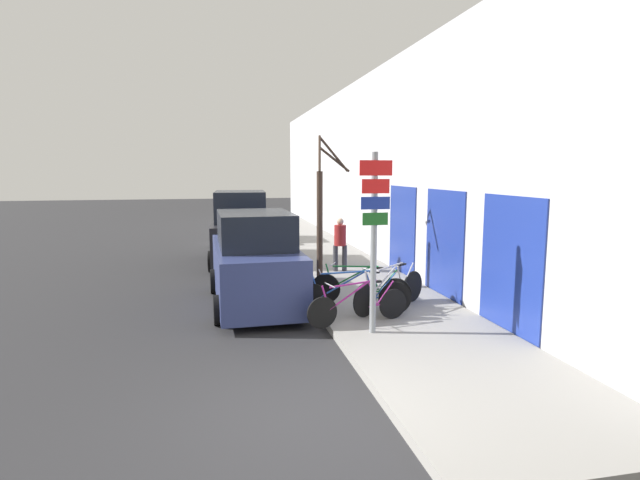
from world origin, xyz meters
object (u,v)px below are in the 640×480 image
at_px(bicycle_2, 390,290).
at_px(bicycle_3, 360,288).
at_px(parked_car_1, 241,232).
at_px(street_tree, 321,219).
at_px(bicycle_0, 359,305).
at_px(parked_car_2, 237,220).
at_px(bicycle_1, 353,296).
at_px(parked_car_0, 255,263).
at_px(pedestrian_near, 340,241).
at_px(signpost, 374,234).

relative_size(bicycle_2, bicycle_3, 1.02).
relative_size(parked_car_1, street_tree, 1.09).
xyz_separation_m(bicycle_0, parked_car_2, (-1.77, 12.90, 0.45)).
relative_size(bicycle_0, bicycle_1, 0.88).
relative_size(bicycle_2, parked_car_2, 0.47).
height_order(parked_car_2, street_tree, street_tree).
distance_m(parked_car_0, street_tree, 2.21).
bearing_deg(parked_car_0, bicycle_3, -27.12).
xyz_separation_m(bicycle_0, street_tree, (-0.06, 3.28, 1.39)).
distance_m(bicycle_2, street_tree, 2.95).
bearing_deg(parked_car_1, parked_car_2, 91.84).
relative_size(parked_car_0, parked_car_2, 1.03).
xyz_separation_m(bicycle_0, bicycle_3, (0.41, 1.26, 0.02)).
bearing_deg(street_tree, parked_car_2, 100.08).
bearing_deg(bicycle_0, parked_car_0, 26.36).
xyz_separation_m(bicycle_3, parked_car_0, (-2.24, 1.06, 0.46)).
distance_m(parked_car_1, street_tree, 4.82).
xyz_separation_m(parked_car_1, parked_car_2, (0.12, 5.23, -0.13)).
distance_m(pedestrian_near, street_tree, 2.22).
height_order(bicycle_1, street_tree, street_tree).
relative_size(signpost, parked_car_2, 0.76).
bearing_deg(street_tree, pedestrian_near, 62.07).
relative_size(bicycle_0, bicycle_3, 1.07).
height_order(bicycle_0, parked_car_0, parked_car_0).
bearing_deg(street_tree, bicycle_3, -77.04).
bearing_deg(parked_car_1, bicycle_3, -67.16).
xyz_separation_m(bicycle_1, pedestrian_near, (0.86, 4.56, 0.51)).
relative_size(bicycle_0, pedestrian_near, 1.35).
xyz_separation_m(bicycle_2, parked_car_2, (-2.73, 12.04, 0.41)).
relative_size(signpost, parked_car_1, 0.79).
relative_size(bicycle_3, parked_car_1, 0.48).
bearing_deg(signpost, bicycle_0, 99.71).
relative_size(signpost, street_tree, 0.86).
xyz_separation_m(signpost, parked_car_2, (-1.87, 13.49, -1.02)).
height_order(parked_car_2, pedestrian_near, parked_car_2).
xyz_separation_m(signpost, pedestrian_near, (0.81, 5.69, -0.92)).
relative_size(bicycle_0, bicycle_2, 1.05).
relative_size(bicycle_0, parked_car_0, 0.48).
relative_size(parked_car_1, pedestrian_near, 2.65).
bearing_deg(parked_car_2, bicycle_1, -81.12).
relative_size(bicycle_1, bicycle_3, 1.21).
bearing_deg(parked_car_1, pedestrian_near, -39.45).
bearing_deg(parked_car_1, parked_car_0, -86.25).
height_order(parked_car_0, parked_car_1, parked_car_1).
bearing_deg(bicycle_3, bicycle_2, -96.91).
height_order(bicycle_1, parked_car_2, parked_car_2).
height_order(bicycle_0, bicycle_1, bicycle_1).
xyz_separation_m(bicycle_1, bicycle_2, (0.91, 0.32, 0.01)).
height_order(bicycle_0, bicycle_3, bicycle_3).
distance_m(bicycle_0, pedestrian_near, 5.21).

